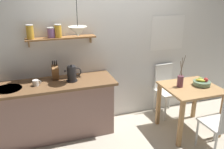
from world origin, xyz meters
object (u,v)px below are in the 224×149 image
electric_kettle (72,74)px  knife_block (55,72)px  coffee_mug_by_sink (36,83)px  twig_vase (180,81)px  dining_chair_far (166,87)px  pendant_lamp (78,31)px  dining_chair_near (224,121)px  dining_table (190,95)px  fruit_bowl (202,82)px

electric_kettle → knife_block: (-0.23, 0.13, 0.01)m
coffee_mug_by_sink → twig_vase: bearing=-11.6°
dining_chair_far → pendant_lamp: pendant_lamp is taller
knife_block → coffee_mug_by_sink: (-0.30, -0.15, -0.08)m
twig_vase → electric_kettle: twig_vase is taller
dining_chair_near → coffee_mug_by_sink: size_ratio=7.99×
coffee_mug_by_sink → dining_table: bearing=-12.2°
electric_kettle → dining_table: bearing=-16.1°
fruit_bowl → dining_chair_near: bearing=-99.8°
dining_chair_near → coffee_mug_by_sink: dining_chair_near is taller
coffee_mug_by_sink → dining_chair_near: bearing=-26.3°
dining_table → electric_kettle: 1.88m
knife_block → coffee_mug_by_sink: size_ratio=2.51×
dining_table → dining_chair_near: bearing=-84.2°
dining_table → dining_chair_near: (0.07, -0.67, -0.10)m
dining_chair_near → knife_block: knife_block is taller
dining_chair_near → electric_kettle: (-1.83, 1.18, 0.48)m
dining_chair_near → twig_vase: twig_vase is taller
dining_table → coffee_mug_by_sink: bearing=167.8°
dining_table → coffee_mug_by_sink: size_ratio=6.64×
dining_table → knife_block: knife_block is taller
coffee_mug_by_sink → dining_chair_far: bearing=3.9°
dining_chair_far → twig_vase: size_ratio=1.84×
electric_kettle → pendant_lamp: pendant_lamp is taller
fruit_bowl → dining_table: bearing=178.9°
dining_table → pendant_lamp: (-1.65, 0.48, 1.02)m
electric_kettle → twig_vase: bearing=-15.8°
pendant_lamp → twig_vase: bearing=-15.8°
dining_chair_near → twig_vase: size_ratio=1.99×
twig_vase → knife_block: (-1.82, 0.58, 0.15)m
fruit_bowl → knife_block: bearing=163.4°
dining_chair_near → fruit_bowl: (0.12, 0.67, 0.29)m
dining_table → dining_chair_far: (-0.04, 0.65, -0.13)m
dining_chair_near → fruit_bowl: bearing=80.2°
twig_vase → dining_chair_far: bearing=77.5°
dining_chair_near → twig_vase: 0.84m
dining_chair_near → fruit_bowl: size_ratio=3.74×
dining_chair_far → fruit_bowl: (0.22, -0.65, 0.32)m
dining_table → knife_block: size_ratio=2.65×
coffee_mug_by_sink → fruit_bowl: bearing=-11.4°
fruit_bowl → pendant_lamp: (-1.83, 0.48, 0.83)m
dining_chair_near → knife_block: size_ratio=3.18×
dining_chair_far → coffee_mug_by_sink: bearing=-176.1°
fruit_bowl → pendant_lamp: 2.07m
dining_chair_near → twig_vase: bearing=108.1°
dining_chair_far → coffee_mug_by_sink: coffee_mug_by_sink is taller
dining_chair_far → coffee_mug_by_sink: size_ratio=7.39×
dining_chair_far → electric_kettle: size_ratio=3.56×
coffee_mug_by_sink → pendant_lamp: (0.64, -0.02, 0.71)m
knife_block → pendant_lamp: (0.34, -0.17, 0.63)m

